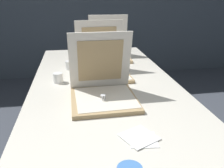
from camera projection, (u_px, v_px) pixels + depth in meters
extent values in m
cube|color=silver|center=(105.00, 86.00, 1.55)|extent=(0.95, 2.04, 0.03)
cylinder|color=#38383D|center=(56.00, 87.00, 2.50)|extent=(0.04, 0.04, 0.70)
cylinder|color=#38383D|center=(130.00, 83.00, 2.62)|extent=(0.04, 0.04, 0.70)
cube|color=tan|center=(104.00, 100.00, 1.30)|extent=(0.36, 0.36, 0.02)
cube|color=silver|center=(105.00, 97.00, 1.30)|extent=(0.33, 0.33, 0.00)
cube|color=silver|center=(100.00, 61.00, 1.35)|extent=(0.36, 0.10, 0.35)
cube|color=tan|center=(100.00, 61.00, 1.35)|extent=(0.26, 0.07, 0.25)
cylinder|color=white|center=(103.00, 95.00, 1.26)|extent=(0.03, 0.03, 0.00)
cylinder|color=white|center=(105.00, 97.00, 1.26)|extent=(0.01, 0.01, 0.03)
cylinder|color=white|center=(102.00, 97.00, 1.27)|extent=(0.01, 0.01, 0.03)
cylinder|color=white|center=(103.00, 98.00, 1.25)|extent=(0.01, 0.01, 0.03)
cube|color=tan|center=(103.00, 75.00, 1.68)|extent=(0.37, 0.37, 0.02)
cube|color=silver|center=(104.00, 74.00, 1.67)|extent=(0.34, 0.34, 0.00)
cube|color=silver|center=(99.00, 44.00, 1.76)|extent=(0.35, 0.05, 0.35)
cube|color=tan|center=(99.00, 44.00, 1.75)|extent=(0.26, 0.03, 0.25)
cube|color=#E5B74C|center=(105.00, 74.00, 1.65)|extent=(0.11, 0.14, 0.01)
cube|color=tan|center=(101.00, 71.00, 1.70)|extent=(0.09, 0.05, 0.02)
sphere|color=red|center=(108.00, 73.00, 1.64)|extent=(0.02, 0.02, 0.02)
cube|color=tan|center=(110.00, 58.00, 2.12)|extent=(0.37, 0.37, 0.02)
cube|color=silver|center=(110.00, 57.00, 2.11)|extent=(0.31, 0.31, 0.00)
cube|color=silver|center=(108.00, 34.00, 2.19)|extent=(0.36, 0.08, 0.35)
cube|color=tan|center=(108.00, 34.00, 2.18)|extent=(0.26, 0.06, 0.25)
cylinder|color=white|center=(58.00, 78.00, 1.56)|extent=(0.06, 0.06, 0.07)
cylinder|color=white|center=(69.00, 65.00, 1.83)|extent=(0.06, 0.06, 0.07)
cube|color=white|center=(143.00, 140.00, 0.97)|extent=(0.12, 0.12, 0.00)
cube|color=white|center=(139.00, 137.00, 0.98)|extent=(0.18, 0.18, 0.00)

